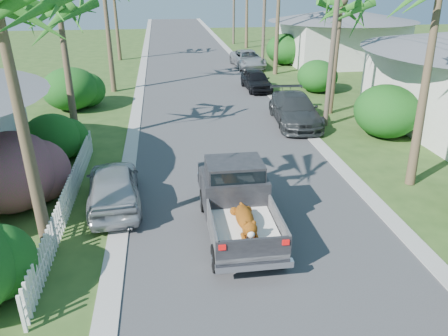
{
  "coord_description": "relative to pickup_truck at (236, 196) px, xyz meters",
  "views": [
    {
      "loc": [
        -2.71,
        -7.86,
        7.18
      ],
      "look_at": [
        -0.88,
        5.1,
        1.4
      ],
      "focal_mm": 35.0,
      "sensor_mm": 36.0,
      "label": 1
    }
  ],
  "objects": [
    {
      "name": "ground",
      "position": [
        0.7,
        -3.8,
        -1.01
      ],
      "size": [
        120.0,
        120.0,
        0.0
      ],
      "primitive_type": "plane",
      "color": "#2D4A1B",
      "rests_on": "ground"
    },
    {
      "name": "road",
      "position": [
        0.7,
        21.2,
        -1.0
      ],
      "size": [
        8.0,
        100.0,
        0.02
      ],
      "primitive_type": "cube",
      "color": "#38383A",
      "rests_on": "ground"
    },
    {
      "name": "curb_left",
      "position": [
        -3.6,
        21.2,
        -0.98
      ],
      "size": [
        0.6,
        100.0,
        0.06
      ],
      "primitive_type": "cube",
      "color": "#A5A39E",
      "rests_on": "ground"
    },
    {
      "name": "curb_right",
      "position": [
        5.0,
        21.2,
        -0.98
      ],
      "size": [
        0.6,
        100.0,
        0.06
      ],
      "primitive_type": "cube",
      "color": "#A5A39E",
      "rests_on": "ground"
    },
    {
      "name": "pickup_truck",
      "position": [
        0.0,
        0.0,
        0.0
      ],
      "size": [
        1.98,
        5.12,
        2.06
      ],
      "color": "black",
      "rests_on": "ground"
    },
    {
      "name": "parked_car_rm",
      "position": [
        4.75,
        9.68,
        -0.25
      ],
      "size": [
        2.5,
        5.38,
        1.52
      ],
      "primitive_type": "imported",
      "rotation": [
        0.0,
        0.0,
        -0.07
      ],
      "color": "#2D3032",
      "rests_on": "ground"
    },
    {
      "name": "parked_car_rf",
      "position": [
        4.3,
        17.24,
        -0.34
      ],
      "size": [
        1.74,
        3.99,
        1.34
      ],
      "primitive_type": "imported",
      "rotation": [
        0.0,
        0.0,
        0.04
      ],
      "color": "black",
      "rests_on": "ground"
    },
    {
      "name": "parked_car_rd",
      "position": [
        5.26,
        25.23,
        -0.32
      ],
      "size": [
        2.6,
        5.11,
        1.38
      ],
      "primitive_type": "imported",
      "rotation": [
        0.0,
        0.0,
        0.06
      ],
      "color": "#ADAFB4",
      "rests_on": "ground"
    },
    {
      "name": "parked_car_ln",
      "position": [
        -3.84,
        1.83,
        -0.28
      ],
      "size": [
        2.11,
        4.41,
        1.45
      ],
      "primitive_type": "imported",
      "rotation": [
        0.0,
        0.0,
        3.24
      ],
      "color": "#ACAFB3",
      "rests_on": "ground"
    },
    {
      "name": "palm_l_b",
      "position": [
        -6.1,
        8.2,
        5.14
      ],
      "size": [
        4.4,
        4.4,
        7.4
      ],
      "color": "brown",
      "rests_on": "ground"
    },
    {
      "name": "palm_r_b",
      "position": [
        7.3,
        11.2,
        4.94
      ],
      "size": [
        4.4,
        4.4,
        7.2
      ],
      "color": "brown",
      "rests_on": "ground"
    },
    {
      "name": "shrub_l_b",
      "position": [
        -7.1,
        2.2,
        0.29
      ],
      "size": [
        3.0,
        3.3,
        2.6
      ],
      "primitive_type": "ellipsoid",
      "color": "#B5195E",
      "rests_on": "ground"
    },
    {
      "name": "shrub_l_c",
      "position": [
        -6.7,
        6.2,
        -0.01
      ],
      "size": [
        2.4,
        2.64,
        2.0
      ],
      "primitive_type": "ellipsoid",
      "color": "#144012",
      "rests_on": "ground"
    },
    {
      "name": "shrub_l_d",
      "position": [
        -7.3,
        14.2,
        0.19
      ],
      "size": [
        3.2,
        3.52,
        2.4
      ],
      "primitive_type": "ellipsoid",
      "color": "#144012",
      "rests_on": "ground"
    },
    {
      "name": "shrub_r_b",
      "position": [
        8.5,
        7.2,
        0.24
      ],
      "size": [
        3.0,
        3.3,
        2.5
      ],
      "primitive_type": "ellipsoid",
      "color": "#144012",
      "rests_on": "ground"
    },
    {
      "name": "shrub_r_c",
      "position": [
        8.2,
        16.2,
        0.04
      ],
      "size": [
        2.6,
        2.86,
        2.1
      ],
      "primitive_type": "ellipsoid",
      "color": "#144012",
      "rests_on": "ground"
    },
    {
      "name": "shrub_r_d",
      "position": [
        8.7,
        26.2,
        0.29
      ],
      "size": [
        3.2,
        3.52,
        2.6
      ],
      "primitive_type": "ellipsoid",
      "color": "#144012",
      "rests_on": "ground"
    },
    {
      "name": "picket_fence",
      "position": [
        -5.3,
        1.7,
        -0.51
      ],
      "size": [
        0.1,
        11.0,
        1.0
      ],
      "primitive_type": "cube",
      "color": "white",
      "rests_on": "ground"
    },
    {
      "name": "house_right_far",
      "position": [
        13.7,
        26.2,
        1.11
      ],
      "size": [
        9.0,
        8.0,
        4.6
      ],
      "color": "silver",
      "rests_on": "ground"
    },
    {
      "name": "utility_pole_b",
      "position": [
        6.3,
        9.2,
        3.59
      ],
      "size": [
        1.6,
        0.26,
        9.0
      ],
      "color": "brown",
      "rests_on": "ground"
    },
    {
      "name": "utility_pole_c",
      "position": [
        6.3,
        24.2,
        3.59
      ],
      "size": [
        1.6,
        0.26,
        9.0
      ],
      "color": "brown",
      "rests_on": "ground"
    },
    {
      "name": "utility_pole_d",
      "position": [
        6.3,
        39.2,
        3.59
      ],
      "size": [
        1.6,
        0.26,
        9.0
      ],
      "color": "brown",
      "rests_on": "ground"
    }
  ]
}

